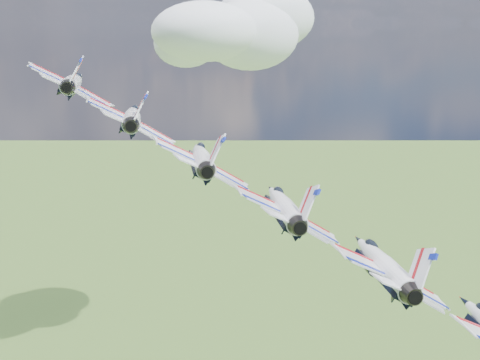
{
  "coord_description": "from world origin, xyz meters",
  "views": [
    {
      "loc": [
        -2.1,
        -56.56,
        170.87
      ],
      "look_at": [
        -1.19,
        14.29,
        154.24
      ],
      "focal_mm": 50.0,
      "sensor_mm": 36.0,
      "label": 1
    }
  ],
  "objects_px": {
    "jet_0": "(74,82)",
    "jet_2": "(201,157)",
    "jet_1": "(132,117)",
    "jet_3": "(283,205)",
    "jet_4": "(381,263)"
  },
  "relations": [
    {
      "from": "jet_3",
      "to": "jet_4",
      "type": "height_order",
      "value": "jet_3"
    },
    {
      "from": "jet_3",
      "to": "jet_4",
      "type": "xyz_separation_m",
      "value": [
        8.8,
        -7.71,
        -3.6
      ]
    },
    {
      "from": "jet_0",
      "to": "jet_2",
      "type": "relative_size",
      "value": 1.0
    },
    {
      "from": "jet_0",
      "to": "jet_2",
      "type": "bearing_deg",
      "value": -48.21
    },
    {
      "from": "jet_3",
      "to": "jet_4",
      "type": "relative_size",
      "value": 1.0
    },
    {
      "from": "jet_0",
      "to": "jet_4",
      "type": "xyz_separation_m",
      "value": [
        35.2,
        -30.85,
        -14.4
      ]
    },
    {
      "from": "jet_2",
      "to": "jet_3",
      "type": "bearing_deg",
      "value": -48.21
    },
    {
      "from": "jet_0",
      "to": "jet_2",
      "type": "distance_m",
      "value": 24.49
    },
    {
      "from": "jet_1",
      "to": "jet_2",
      "type": "relative_size",
      "value": 1.0
    },
    {
      "from": "jet_0",
      "to": "jet_1",
      "type": "distance_m",
      "value": 12.24
    },
    {
      "from": "jet_0",
      "to": "jet_3",
      "type": "relative_size",
      "value": 1.0
    },
    {
      "from": "jet_1",
      "to": "jet_2",
      "type": "distance_m",
      "value": 12.24
    },
    {
      "from": "jet_2",
      "to": "jet_3",
      "type": "distance_m",
      "value": 12.24
    },
    {
      "from": "jet_0",
      "to": "jet_3",
      "type": "height_order",
      "value": "jet_0"
    },
    {
      "from": "jet_0",
      "to": "jet_1",
      "type": "bearing_deg",
      "value": -48.21
    }
  ]
}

